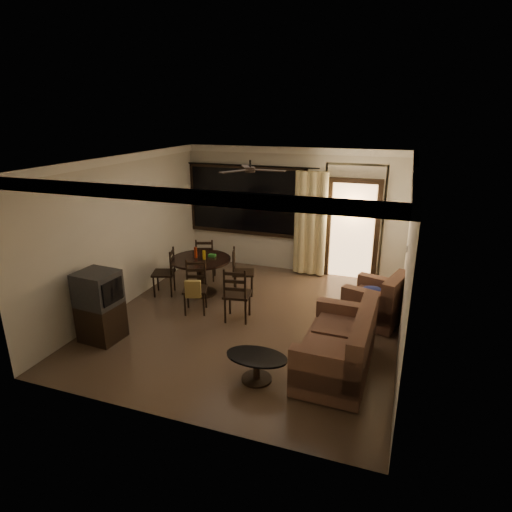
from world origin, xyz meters
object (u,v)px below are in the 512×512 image
at_px(dining_chair_east, 243,280).
at_px(side_chair, 237,304).
at_px(coffee_table, 257,364).
at_px(dining_chair_south, 195,297).
at_px(tv_cabinet, 100,306).
at_px(dining_table, 201,266).
at_px(dining_chair_west, 165,281).
at_px(sofa, 341,348).
at_px(armchair, 378,303).
at_px(dining_chair_north, 206,267).

height_order(dining_chair_east, side_chair, side_chair).
distance_m(coffee_table, side_chair, 1.84).
bearing_deg(dining_chair_east, side_chair, 177.34).
bearing_deg(coffee_table, dining_chair_south, 137.30).
relative_size(tv_cabinet, side_chair, 1.14).
height_order(dining_table, dining_chair_west, dining_table).
distance_m(dining_chair_west, dining_chair_east, 1.58).
height_order(dining_chair_south, side_chair, side_chair).
relative_size(dining_table, sofa, 0.69).
xyz_separation_m(armchair, coffee_table, (-1.42, -2.31, -0.12)).
bearing_deg(side_chair, tv_cabinet, 27.31).
bearing_deg(coffee_table, dining_chair_west, 141.57).
bearing_deg(sofa, armchair, 79.45).
xyz_separation_m(dining_table, armchair, (3.45, -0.13, -0.22)).
bearing_deg(tv_cabinet, dining_chair_south, 59.06).
bearing_deg(armchair, dining_chair_west, -161.78).
bearing_deg(dining_chair_west, dining_chair_south, 41.88).
bearing_deg(dining_chair_north, dining_chair_east, 136.76).
bearing_deg(dining_chair_east, armchair, -117.46).
distance_m(dining_chair_west, side_chair, 1.89).
distance_m(tv_cabinet, side_chair, 2.28).
bearing_deg(dining_table, armchair, -2.11).
distance_m(dining_table, sofa, 3.60).
height_order(dining_chair_west, armchair, dining_chair_west).
relative_size(dining_chair_west, coffee_table, 1.10).
relative_size(dining_chair_south, side_chair, 0.94).
bearing_deg(sofa, dining_chair_south, 161.38).
distance_m(dining_chair_south, armchair, 3.25).
bearing_deg(tv_cabinet, coffee_table, -0.74).
xyz_separation_m(dining_chair_north, coffee_table, (2.29, -3.18, -0.03)).
bearing_deg(coffee_table, side_chair, 119.99).
height_order(armchair, side_chair, side_chair).
distance_m(dining_chair_north, tv_cabinet, 2.99).
height_order(dining_chair_west, dining_chair_east, same).
relative_size(dining_chair_north, coffee_table, 1.10).
distance_m(dining_table, dining_chair_south, 0.90).
bearing_deg(dining_chair_north, sofa, 123.28).
xyz_separation_m(dining_chair_west, sofa, (3.77, -1.57, 0.08)).
relative_size(dining_chair_south, armchair, 0.86).
distance_m(dining_chair_east, tv_cabinet, 2.90).
xyz_separation_m(dining_chair_west, side_chair, (1.80, -0.57, 0.02)).
bearing_deg(dining_chair_north, tv_cabinet, 62.49).
height_order(armchair, coffee_table, armchair).
bearing_deg(side_chair, dining_chair_south, -11.37).
xyz_separation_m(dining_table, dining_chair_north, (-0.26, 0.74, -0.31)).
xyz_separation_m(dining_chair_north, sofa, (3.34, -2.59, 0.08)).
relative_size(dining_chair_west, sofa, 0.54).
bearing_deg(dining_table, side_chair, -36.96).
distance_m(tv_cabinet, armchair, 4.64).
bearing_deg(dining_table, dining_chair_south, -71.13).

